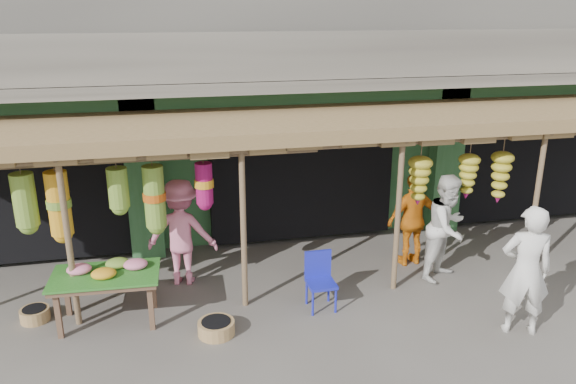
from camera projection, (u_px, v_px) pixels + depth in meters
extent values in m
plane|color=#514C47|center=(333.00, 289.00, 9.38)|extent=(80.00, 80.00, 0.00)
cube|color=#2D6033|center=(272.00, 135.00, 13.67)|extent=(16.00, 5.70, 3.00)
cube|color=gray|center=(310.00, 83.00, 9.90)|extent=(16.00, 0.90, 0.22)
cube|color=gray|center=(316.00, 56.00, 9.37)|extent=(16.00, 0.10, 0.80)
cube|color=#2D6033|center=(304.00, 99.00, 10.38)|extent=(16.00, 0.35, 0.35)
cube|color=yellow|center=(13.00, 117.00, 9.29)|extent=(1.70, 0.06, 0.55)
cube|color=#B21414|center=(12.00, 117.00, 9.25)|extent=(1.30, 0.02, 0.30)
cube|color=black|center=(37.00, 180.00, 10.69)|extent=(3.60, 2.00, 2.50)
cube|color=black|center=(292.00, 164.00, 11.73)|extent=(3.60, 2.00, 2.50)
cube|color=black|center=(506.00, 151.00, 12.77)|extent=(3.60, 2.00, 2.50)
cube|color=#2D6033|center=(143.00, 180.00, 10.18)|extent=(0.60, 0.35, 3.00)
cube|color=#2D6033|center=(446.00, 161.00, 11.43)|extent=(0.60, 0.35, 3.00)
cylinder|color=brown|center=(69.00, 243.00, 7.95)|extent=(0.09, 0.09, 2.60)
cylinder|color=brown|center=(243.00, 228.00, 8.47)|extent=(0.09, 0.09, 2.60)
cylinder|color=brown|center=(398.00, 216.00, 8.99)|extent=(0.09, 0.09, 2.60)
cylinder|color=brown|center=(536.00, 204.00, 9.51)|extent=(0.09, 0.09, 2.60)
cylinder|color=brown|center=(325.00, 147.00, 8.35)|extent=(12.90, 0.08, 0.08)
cylinder|color=brown|center=(136.00, 160.00, 8.20)|extent=(5.50, 0.06, 0.06)
cube|color=brown|center=(321.00, 120.00, 9.37)|extent=(14.00, 2.70, 0.22)
cube|color=brown|center=(58.00, 317.00, 7.89)|extent=(0.08, 0.08, 0.68)
cube|color=brown|center=(151.00, 308.00, 8.10)|extent=(0.08, 0.08, 0.68)
cube|color=brown|center=(67.00, 295.00, 8.49)|extent=(0.08, 0.08, 0.68)
cube|color=brown|center=(153.00, 288.00, 8.70)|extent=(0.08, 0.08, 0.68)
cube|color=brown|center=(106.00, 278.00, 8.17)|extent=(1.52, 0.92, 0.06)
cube|color=#26661E|center=(105.00, 275.00, 8.16)|extent=(1.58, 0.97, 0.03)
ellipsoid|color=pink|center=(79.00, 269.00, 8.17)|extent=(0.36, 0.30, 0.15)
ellipsoid|color=orange|center=(104.00, 274.00, 8.03)|extent=(0.36, 0.30, 0.15)
ellipsoid|color=pink|center=(135.00, 264.00, 8.32)|extent=(0.36, 0.30, 0.15)
ellipsoid|color=#78A236|center=(118.00, 263.00, 8.36)|extent=(0.36, 0.30, 0.15)
cylinder|color=#1B21B0|center=(313.00, 304.00, 8.50)|extent=(0.04, 0.04, 0.40)
cylinder|color=#1B21B0|center=(336.00, 301.00, 8.58)|extent=(0.04, 0.04, 0.40)
cylinder|color=#1B21B0|center=(307.00, 292.00, 8.84)|extent=(0.04, 0.04, 0.40)
cylinder|color=#1B21B0|center=(329.00, 290.00, 8.92)|extent=(0.04, 0.04, 0.40)
cube|color=#1B21B0|center=(321.00, 284.00, 8.64)|extent=(0.43, 0.43, 0.05)
cube|color=#1B21B0|center=(318.00, 264.00, 8.75)|extent=(0.42, 0.05, 0.45)
cylinder|color=olive|center=(216.00, 328.00, 8.05)|extent=(0.60, 0.60, 0.20)
cylinder|color=olive|center=(35.00, 315.00, 8.40)|extent=(0.54, 0.54, 0.19)
imported|color=silver|center=(526.00, 271.00, 7.86)|extent=(0.82, 0.67, 1.93)
imported|color=silver|center=(447.00, 227.00, 9.51)|extent=(1.14, 1.08, 1.85)
imported|color=orange|center=(413.00, 220.00, 10.05)|extent=(1.04, 0.53, 1.70)
imported|color=pink|center=(181.00, 232.00, 9.34)|extent=(1.31, 0.95, 1.82)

